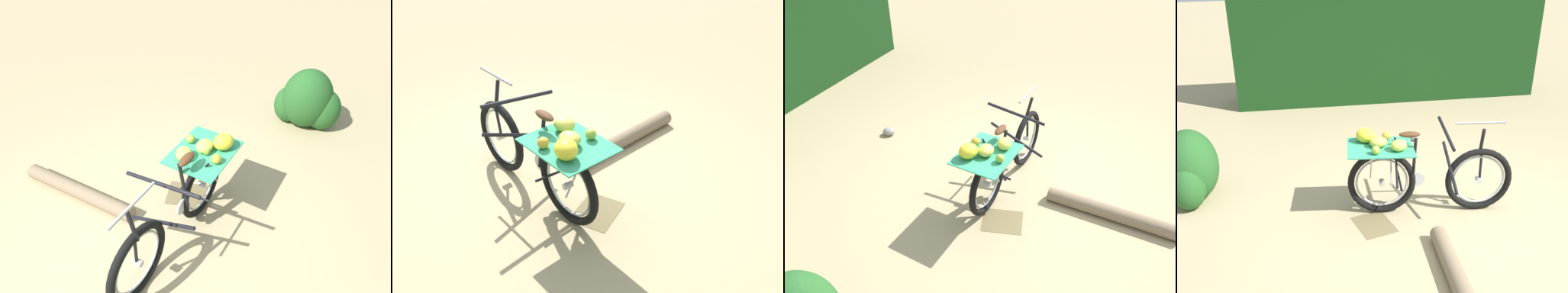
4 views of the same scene
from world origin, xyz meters
The scene contains 4 objects.
ground_plane centered at (0.00, 0.00, 0.00)m, with size 60.00×60.00×0.00m, color tan.
bicycle centered at (-0.23, -0.23, 0.47)m, with size 0.98×1.77×1.03m.
fallen_log centered at (0.99, -0.56, 0.08)m, with size 0.16×0.16×1.43m, color #7F6B51.
leaf_litter_patch centered at (-0.18, -0.79, 0.00)m, with size 0.44×0.36×0.01m, color olive.
Camera 2 is at (-2.81, -2.08, 2.54)m, focal length 39.37 mm.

